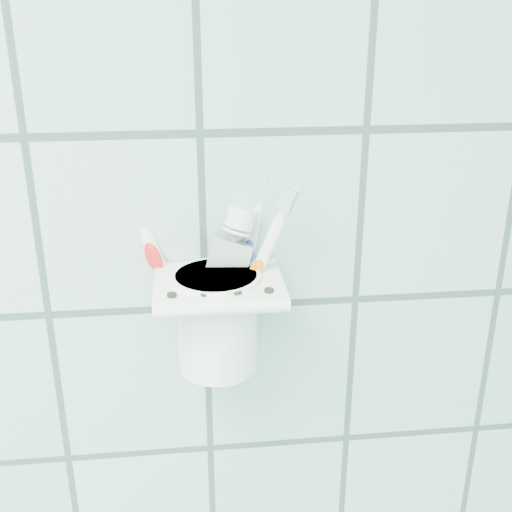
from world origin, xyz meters
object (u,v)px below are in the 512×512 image
Objects in this scene: toothbrush_orange at (221,264)px; toothpaste_tube at (199,273)px; cup at (217,317)px; toothbrush_blue at (227,261)px; toothbrush_pink at (196,257)px; holder_bracket at (219,287)px.

toothpaste_tube is at bearing -130.73° from toothbrush_orange.
cup is 0.06m from toothbrush_blue.
cup is 0.07m from toothbrush_pink.
toothpaste_tube reaches higher than holder_bracket.
toothbrush_pink is at bearing -151.89° from toothbrush_blue.
toothbrush_pink is 1.06× the size of toothbrush_blue.
toothbrush_blue is 1.08× the size of toothbrush_orange.
toothbrush_pink is at bearing -110.52° from toothpaste_tube.
holder_bracket is 0.61× the size of toothbrush_blue.
toothbrush_pink is at bearing 162.97° from cup.
toothbrush_blue is 0.03m from toothpaste_tube.
toothbrush_orange is at bearing 27.64° from toothpaste_tube.
holder_bracket is 0.66× the size of toothbrush_orange.
holder_bracket is 0.03m from toothbrush_blue.
cup is at bearing 119.96° from holder_bracket.
cup is 0.55× the size of toothbrush_orange.
holder_bracket is at bearing -103.17° from toothbrush_blue.
holder_bracket and cup have the same top height.
cup is at bearing -3.96° from toothbrush_pink.
toothbrush_orange is 1.11× the size of toothpaste_tube.
holder_bracket is 0.58× the size of toothbrush_pink.
toothbrush_pink is 1.14× the size of toothbrush_orange.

